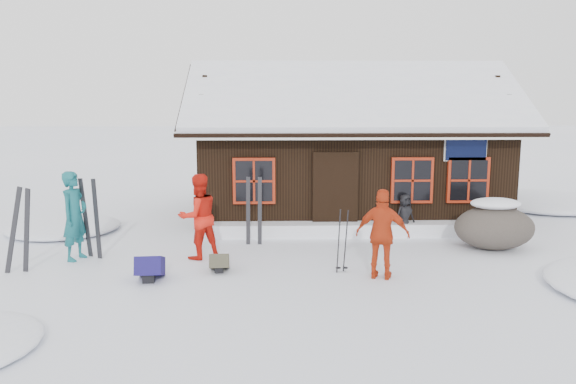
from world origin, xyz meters
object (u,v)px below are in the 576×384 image
at_px(skier_teal, 75,216).
at_px(boulder, 494,226).
at_px(skier_orange_left, 198,216).
at_px(ski_poles, 342,242).
at_px(backpack_olive, 219,265).
at_px(backpack_blue, 150,271).
at_px(ski_pair_left, 20,231).
at_px(skier_crouched, 405,215).
at_px(skier_orange_right, 383,234).

bearing_deg(skier_teal, boulder, -68.81).
bearing_deg(skier_orange_left, boulder, 153.21).
relative_size(ski_poles, backpack_olive, 2.56).
height_order(boulder, backpack_blue, boulder).
distance_m(skier_orange_left, backpack_blue, 1.77).
xyz_separation_m(ski_pair_left, ski_poles, (6.20, -0.11, -0.23)).
bearing_deg(skier_crouched, backpack_olive, -172.25).
xyz_separation_m(boulder, ski_poles, (-3.62, -1.60, 0.07)).
bearing_deg(skier_orange_left, skier_crouched, 169.06).
bearing_deg(skier_crouched, boulder, -61.33).
bearing_deg(backpack_olive, boulder, 10.91).
bearing_deg(backpack_blue, skier_crouched, 26.91).
height_order(ski_pair_left, ski_poles, ski_pair_left).
bearing_deg(skier_orange_left, ski_poles, 128.51).
bearing_deg(ski_pair_left, skier_teal, 64.19).
distance_m(skier_teal, skier_crouched, 7.60).
bearing_deg(skier_teal, backpack_olive, -89.25).
bearing_deg(backpack_olive, skier_orange_right, -12.62).
bearing_deg(skier_orange_right, skier_crouched, -91.73).
relative_size(skier_orange_left, boulder, 1.02).
distance_m(skier_teal, ski_poles, 5.57).
bearing_deg(backpack_olive, skier_orange_left, 114.98).
xyz_separation_m(skier_teal, skier_crouched, (7.36, 1.85, -0.42)).
relative_size(skier_crouched, backpack_olive, 2.09).
bearing_deg(ski_pair_left, skier_orange_right, 8.99).
bearing_deg(ski_pair_left, boulder, 22.04).
height_order(skier_orange_right, backpack_olive, skier_orange_right).
height_order(ski_poles, backpack_blue, ski_poles).
distance_m(skier_orange_right, backpack_blue, 4.38).
distance_m(skier_teal, ski_pair_left, 1.17).
distance_m(skier_orange_right, boulder, 3.57).
distance_m(ski_poles, backpack_olive, 2.44).
distance_m(backpack_blue, backpack_olive, 1.33).
height_order(ski_pair_left, backpack_blue, ski_pair_left).
bearing_deg(ski_poles, skier_orange_right, -31.03).
bearing_deg(backpack_blue, ski_poles, 2.62).
relative_size(skier_teal, ski_poles, 1.46).
relative_size(skier_crouched, ski_pair_left, 0.60).
distance_m(skier_crouched, ski_pair_left, 8.55).
relative_size(skier_teal, skier_crouched, 1.80).
bearing_deg(boulder, skier_orange_right, -145.24).
distance_m(boulder, backpack_olive, 6.21).
bearing_deg(boulder, backpack_olive, -165.85).
bearing_deg(ski_pair_left, backpack_olive, 13.08).
bearing_deg(backpack_blue, boulder, 11.80).
bearing_deg(ski_pair_left, ski_poles, 12.37).
xyz_separation_m(skier_orange_right, ski_poles, (-0.70, 0.42, -0.25)).
bearing_deg(skier_teal, skier_orange_right, -85.63).
height_order(skier_teal, ski_poles, skier_teal).
height_order(skier_crouched, ski_pair_left, ski_pair_left).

